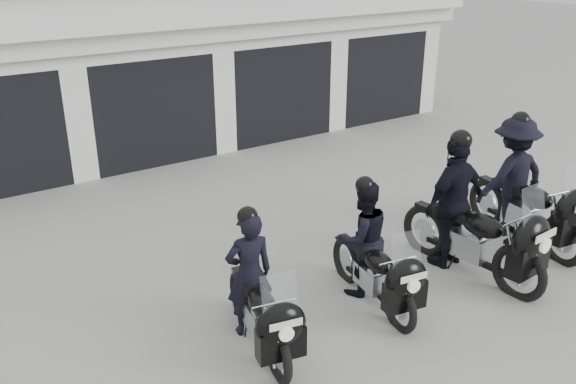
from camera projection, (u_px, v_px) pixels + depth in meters
ground at (317, 275)px, 8.53m from camera, size 80.00×80.00×0.00m
garage_block at (111, 77)px, 14.16m from camera, size 16.40×6.80×2.96m
background_vegetation at (62, 0)px, 17.56m from camera, size 20.00×3.90×5.80m
police_bike_a at (257, 294)px, 6.83m from camera, size 0.81×1.90×1.67m
police_bike_b at (369, 249)px, 7.73m from camera, size 0.89×1.93×1.69m
police_bike_c at (465, 212)px, 8.37m from camera, size 1.16×2.38×2.07m
police_bike_d at (520, 185)px, 9.33m from camera, size 1.31×2.34×2.04m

